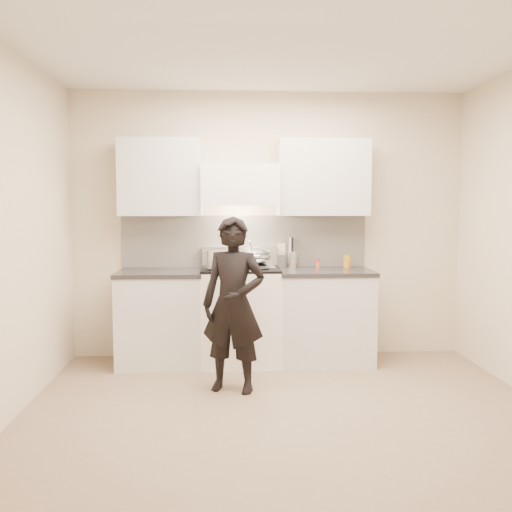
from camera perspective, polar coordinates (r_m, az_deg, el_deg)
The scene contains 11 objects.
ground_plane at distance 4.41m, azimuth 3.10°, elevation -15.55°, with size 4.00×4.00×0.00m, color #856F58.
room_shell at distance 4.49m, azimuth 1.94°, elevation 5.67°, with size 4.04×3.54×2.70m.
stove at distance 5.63m, azimuth -1.54°, elevation -5.94°, with size 0.76×0.65×0.96m.
counter_right at distance 5.72m, azimuth 6.84°, elevation -5.95°, with size 0.92×0.67×0.92m.
counter_left at distance 5.66m, azimuth -9.50°, elevation -6.08°, with size 0.82×0.67×0.92m.
wok at distance 5.70m, azimuth -0.08°, elevation 0.00°, with size 0.33×0.40×0.26m.
stock_pot at distance 5.40m, azimuth -3.63°, elevation -0.32°, with size 0.35×0.32×0.17m.
utensil_crock at distance 5.83m, azimuth 3.59°, elevation -0.19°, with size 0.12×0.12×0.31m.
spice_jar at distance 5.83m, azimuth 6.19°, elevation -0.74°, with size 0.04×0.04×0.08m.
oil_glass at distance 5.84m, azimuth 9.09°, elevation -0.54°, with size 0.08×0.08×0.13m.
person at distance 4.75m, azimuth -2.26°, elevation -4.88°, with size 0.53×0.35×1.46m, color black.
Camera 1 is at (-0.46, -4.10, 1.56)m, focal length 40.00 mm.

